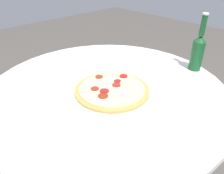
# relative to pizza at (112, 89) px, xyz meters

# --- Properties ---
(table) EXTENTS (1.07, 1.07, 0.75)m
(table) POSITION_rel_pizza_xyz_m (0.01, 0.04, -0.21)
(table) COLOR silver
(table) RESTS_ON ground_plane
(pizza) EXTENTS (0.32, 0.32, 0.02)m
(pizza) POSITION_rel_pizza_xyz_m (0.00, 0.00, 0.00)
(pizza) COLOR #C68E47
(pizza) RESTS_ON table
(beer_bottle) EXTENTS (0.06, 0.06, 0.28)m
(beer_bottle) POSITION_rel_pizza_xyz_m (0.46, -0.14, 0.09)
(beer_bottle) COLOR #144C23
(beer_bottle) RESTS_ON table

